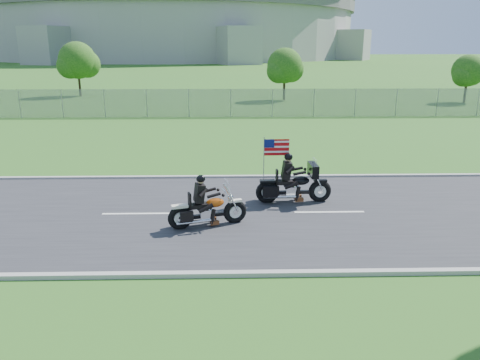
{
  "coord_description": "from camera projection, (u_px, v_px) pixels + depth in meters",
  "views": [
    {
      "loc": [
        0.86,
        -13.73,
        5.16
      ],
      "look_at": [
        1.19,
        0.0,
        1.11
      ],
      "focal_mm": 35.0,
      "sensor_mm": 36.0,
      "label": 1
    }
  ],
  "objects": [
    {
      "name": "tree_fence_mid",
      "position": [
        78.0,
        62.0,
        46.0
      ],
      "size": [
        3.96,
        3.69,
        5.3
      ],
      "color": "#382316",
      "rests_on": "ground"
    },
    {
      "name": "road",
      "position": [
        202.0,
        214.0,
        14.6
      ],
      "size": [
        120.0,
        8.0,
        0.04
      ],
      "primitive_type": "cube",
      "color": "#28282B",
      "rests_on": "ground"
    },
    {
      "name": "stadium",
      "position": [
        172.0,
        13.0,
        172.78
      ],
      "size": [
        140.4,
        140.4,
        29.2
      ],
      "color": "#A3A099",
      "rests_on": "ground"
    },
    {
      "name": "motorcycle_follow",
      "position": [
        294.0,
        186.0,
        15.51
      ],
      "size": [
        2.54,
        0.84,
        2.12
      ],
      "rotation": [
        0.0,
        0.0,
        0.04
      ],
      "color": "black",
      "rests_on": "ground"
    },
    {
      "name": "curb_south",
      "position": [
        193.0,
        275.0,
        10.71
      ],
      "size": [
        120.0,
        0.18,
        0.12
      ],
      "primitive_type": "cube",
      "color": "#9E9B93",
      "rests_on": "ground"
    },
    {
      "name": "tree_fence_far",
      "position": [
        468.0,
        72.0,
        41.26
      ],
      "size": [
        3.08,
        2.87,
        4.2
      ],
      "color": "#382316",
      "rests_on": "ground"
    },
    {
      "name": "fence",
      "position": [
        147.0,
        103.0,
        33.39
      ],
      "size": [
        60.0,
        0.03,
        2.0
      ],
      "primitive_type": "cube",
      "color": "gray",
      "rests_on": "ground"
    },
    {
      "name": "motorcycle_lead",
      "position": [
        207.0,
        210.0,
        13.49
      ],
      "size": [
        2.3,
        1.02,
        1.59
      ],
      "rotation": [
        0.0,
        0.0,
        0.3
      ],
      "color": "black",
      "rests_on": "ground"
    },
    {
      "name": "curb_north",
      "position": [
        208.0,
        177.0,
        18.48
      ],
      "size": [
        120.0,
        0.18,
        0.12
      ],
      "primitive_type": "cube",
      "color": "#9E9B93",
      "rests_on": "ground"
    },
    {
      "name": "tree_fence_near",
      "position": [
        285.0,
        68.0,
        42.71
      ],
      "size": [
        3.52,
        3.28,
        4.75
      ],
      "color": "#382316",
      "rests_on": "ground"
    },
    {
      "name": "ground",
      "position": [
        202.0,
        214.0,
        14.61
      ],
      "size": [
        420.0,
        420.0,
        0.0
      ],
      "primitive_type": "plane",
      "color": "#295C1C",
      "rests_on": "ground"
    }
  ]
}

